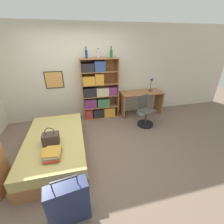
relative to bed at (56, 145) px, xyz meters
name	(u,v)px	position (x,y,z in m)	size (l,w,h in m)	color
ground_plane	(88,149)	(0.65, -0.02, -0.21)	(14.00, 14.00, 0.00)	#756051
wall_back	(79,74)	(0.64, 1.67, 1.09)	(10.00, 0.09, 2.60)	beige
bed	(56,145)	(0.00, 0.00, 0.00)	(1.14, 1.98, 0.43)	#A36B3D
handbag	(51,139)	(-0.02, -0.22, 0.33)	(0.29, 0.20, 0.35)	#47382D
book_stack_on_bed	(52,154)	(0.03, -0.58, 0.27)	(0.32, 0.38, 0.11)	gold
suitcase	(69,203)	(0.28, -1.38, 0.10)	(0.54, 0.27, 0.75)	navy
bookcase	(98,93)	(1.13, 1.45, 0.57)	(1.03, 0.33, 1.74)	#A36B3D
bottle_green	(86,54)	(0.87, 1.47, 1.63)	(0.07, 0.07, 0.29)	navy
bottle_brown	(98,54)	(1.19, 1.50, 1.62)	(0.08, 0.08, 0.24)	#B7BCC1
bottle_clear	(111,53)	(1.52, 1.42, 1.63)	(0.07, 0.07, 0.29)	#1E6B2D
desk	(141,99)	(2.47, 1.36, 0.30)	(1.29, 0.53, 0.73)	#A36B3D
desk_lamp	(152,81)	(2.80, 1.41, 0.81)	(0.17, 0.13, 0.44)	navy
desk_chair	(145,116)	(2.30, 0.67, 0.06)	(0.51, 0.51, 0.84)	black
waste_bin	(141,110)	(2.47, 1.30, -0.08)	(0.26, 0.26, 0.27)	#99C1B2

